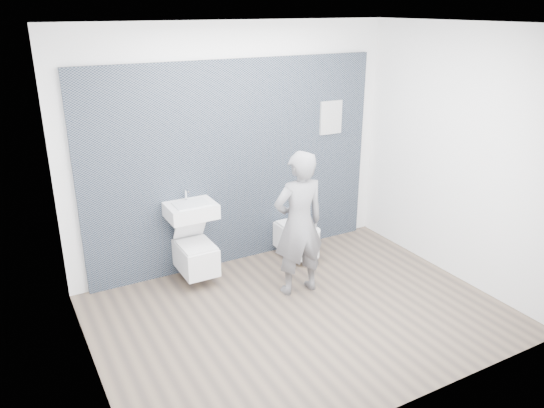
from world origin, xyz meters
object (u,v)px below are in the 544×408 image
washbasin (191,210)px  toilet_rounded (299,239)px  toilet_square (196,255)px  visitor (299,224)px

washbasin → toilet_rounded: washbasin is taller
toilet_square → toilet_rounded: toilet_square is taller
visitor → toilet_rounded: bearing=-119.7°
washbasin → toilet_rounded: (1.33, -0.12, -0.59)m
toilet_square → visitor: 1.26m
washbasin → toilet_square: (0.00, -0.07, -0.52)m
washbasin → toilet_square: bearing=-90.0°
toilet_square → washbasin: bearing=90.0°
toilet_square → visitor: size_ratio=0.43×
washbasin → visitor: visitor is taller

